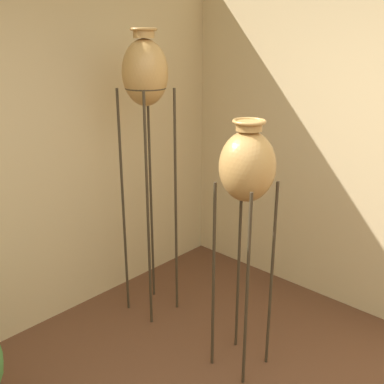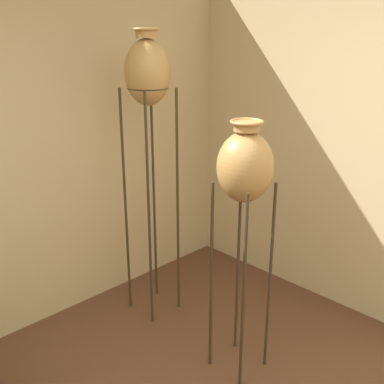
{
  "view_description": "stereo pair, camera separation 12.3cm",
  "coord_description": "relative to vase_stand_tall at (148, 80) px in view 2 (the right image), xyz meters",
  "views": [
    {
      "loc": [
        -1.07,
        -0.73,
        2.14
      ],
      "look_at": [
        1.03,
        1.24,
        1.13
      ],
      "focal_mm": 42.0,
      "sensor_mm": 36.0,
      "label": 1
    },
    {
      "loc": [
        -0.99,
        -0.82,
        2.14
      ],
      "look_at": [
        1.03,
        1.24,
        1.13
      ],
      "focal_mm": 42.0,
      "sensor_mm": 36.0,
      "label": 2
    }
  ],
  "objects": [
    {
      "name": "vase_stand_tall",
      "position": [
        0.0,
        0.0,
        0.0
      ],
      "size": [
        0.32,
        0.32,
        2.19
      ],
      "color": "#382D1E",
      "rests_on": "ground_plane"
    },
    {
      "name": "vase_stand_medium",
      "position": [
        -0.04,
        -0.93,
        -0.46
      ],
      "size": [
        0.34,
        0.34,
        1.69
      ],
      "color": "#382D1E",
      "rests_on": "ground_plane"
    }
  ]
}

